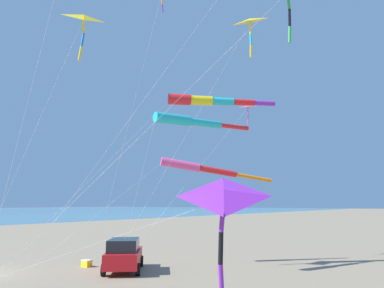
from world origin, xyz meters
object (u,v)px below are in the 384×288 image
at_px(kite_windsock_red_high_left, 208,101).
at_px(kite_windsock_rainbow_low_near, 190,121).
at_px(kite_delta_yellow_midlevel, 250,22).
at_px(cooler_box, 87,263).
at_px(kite_delta_white_trailing, 83,18).
at_px(kite_windsock_blue_topmost, 201,168).
at_px(parked_car, 124,254).
at_px(kite_delta_purple_drifting, 223,198).
at_px(kite_delta_teal_far_right, 247,108).

xyz_separation_m(kite_windsock_red_high_left, kite_windsock_rainbow_low_near, (-0.10, 2.09, -1.79)).
bearing_deg(kite_delta_yellow_midlevel, cooler_box, 46.34).
xyz_separation_m(cooler_box, kite_delta_white_trailing, (-0.99, 1.89, 15.18)).
distance_m(kite_delta_yellow_midlevel, kite_windsock_blue_topmost, 11.72).
bearing_deg(kite_windsock_rainbow_low_near, kite_windsock_blue_topmost, -66.27).
relative_size(cooler_box, kite_windsock_rainbow_low_near, 0.07).
bearing_deg(kite_delta_yellow_midlevel, kite_delta_white_trailing, 56.10).
bearing_deg(kite_delta_yellow_midlevel, parked_car, 59.32).
distance_m(kite_windsock_blue_topmost, kite_delta_white_trailing, 12.29).
bearing_deg(kite_delta_purple_drifting, cooler_box, -22.98).
distance_m(kite_windsock_red_high_left, kite_windsock_rainbow_low_near, 2.75).
distance_m(parked_car, kite_delta_yellow_midlevel, 18.73).
height_order(cooler_box, kite_delta_yellow_midlevel, kite_delta_yellow_midlevel).
bearing_deg(kite_delta_white_trailing, cooler_box, -62.25).
bearing_deg(kite_delta_yellow_midlevel, kite_delta_purple_drifting, 112.44).
bearing_deg(parked_car, kite_delta_teal_far_right, -113.45).
distance_m(parked_car, kite_delta_teal_far_right, 13.85).
distance_m(cooler_box, kite_windsock_rainbow_low_near, 10.90).
distance_m(parked_car, kite_delta_purple_drifting, 12.20).
bearing_deg(kite_windsock_rainbow_low_near, kite_delta_teal_far_right, -93.88).
bearing_deg(kite_windsock_blue_topmost, parked_car, 68.72).
distance_m(kite_delta_teal_far_right, kite_windsock_rainbow_low_near, 7.10).
xyz_separation_m(kite_delta_yellow_midlevel, kite_delta_purple_drifting, (-5.63, 13.64, -13.31)).
height_order(cooler_box, kite_delta_white_trailing, kite_delta_white_trailing).
distance_m(parked_car, kite_windsock_red_high_left, 10.95).
distance_m(kite_delta_purple_drifting, kite_delta_white_trailing, 17.14).
distance_m(kite_windsock_rainbow_low_near, kite_delta_white_trailing, 9.43).
xyz_separation_m(kite_windsock_rainbow_low_near, kite_delta_purple_drifting, (-6.93, 7.84, -4.76)).
height_order(kite_delta_teal_far_right, kite_delta_yellow_midlevel, kite_delta_yellow_midlevel).
relative_size(kite_delta_yellow_midlevel, kite_windsock_blue_topmost, 1.56).
height_order(kite_delta_teal_far_right, kite_delta_purple_drifting, kite_delta_teal_far_right).
bearing_deg(cooler_box, kite_delta_purple_drifting, 157.02).
distance_m(kite_windsock_red_high_left, kite_delta_yellow_midlevel, 7.83).
relative_size(kite_windsock_red_high_left, kite_windsock_rainbow_low_near, 1.55).
bearing_deg(kite_delta_teal_far_right, kite_delta_yellow_midlevel, 132.43).
bearing_deg(kite_delta_white_trailing, kite_windsock_rainbow_low_near, -142.54).
bearing_deg(kite_windsock_rainbow_low_near, kite_delta_yellow_midlevel, -102.64).
distance_m(kite_delta_yellow_midlevel, kite_delta_white_trailing, 12.08).
xyz_separation_m(kite_windsock_rainbow_low_near, kite_windsock_blue_topmost, (1.35, -3.07, -2.54)).
bearing_deg(kite_windsock_blue_topmost, cooler_box, 46.63).
distance_m(cooler_box, kite_delta_purple_drifting, 14.92).
xyz_separation_m(cooler_box, kite_windsock_rainbow_low_near, (-6.34, -2.21, 8.59)).
relative_size(kite_windsock_blue_topmost, kite_delta_white_trailing, 0.71).
height_order(kite_delta_teal_far_right, kite_windsock_blue_topmost, kite_delta_teal_far_right).
xyz_separation_m(kite_delta_purple_drifting, kite_windsock_blue_topmost, (8.28, -10.92, 2.22)).
height_order(kite_windsock_blue_topmost, kite_delta_white_trailing, kite_delta_white_trailing).
bearing_deg(kite_delta_teal_far_right, kite_windsock_rainbow_low_near, 86.12).
bearing_deg(kite_delta_teal_far_right, parked_car, 66.55).
bearing_deg(kite_delta_teal_far_right, kite_windsock_blue_topmost, 63.65).
bearing_deg(kite_windsock_red_high_left, parked_car, 51.74).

